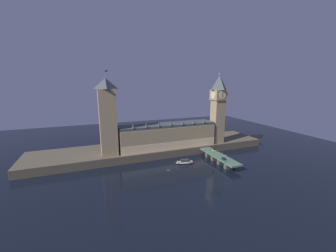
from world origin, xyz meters
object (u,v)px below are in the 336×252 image
at_px(victoria_tower, 108,117).
at_px(clock_tower, 218,107).
at_px(boat_upstream, 185,162).
at_px(pedestrian_mid_walk, 223,153).
at_px(car_northbound_trail, 224,159).
at_px(street_lamp_near, 226,158).
at_px(pedestrian_near_rail, 222,159).
at_px(street_lamp_far, 205,147).
at_px(car_southbound_trail, 214,150).

bearing_deg(victoria_tower, clock_tower, -0.72).
bearing_deg(boat_upstream, clock_tower, 27.75).
bearing_deg(pedestrian_mid_walk, car_northbound_trail, -121.52).
distance_m(clock_tower, street_lamp_near, 61.37).
bearing_deg(street_lamp_near, car_northbound_trail, 64.85).
height_order(pedestrian_near_rail, boat_upstream, pedestrian_near_rail).
distance_m(victoria_tower, boat_upstream, 72.73).
bearing_deg(street_lamp_near, victoria_tower, 149.42).
relative_size(street_lamp_far, boat_upstream, 0.39).
xyz_separation_m(clock_tower, boat_upstream, (-47.05, -24.76, -40.92)).
relative_size(street_lamp_near, boat_upstream, 0.40).
distance_m(pedestrian_mid_walk, street_lamp_near, 19.06).
bearing_deg(pedestrian_mid_walk, victoria_tower, 160.80).
bearing_deg(pedestrian_near_rail, street_lamp_near, -94.78).
height_order(street_lamp_near, street_lamp_far, street_lamp_near).
distance_m(victoria_tower, car_southbound_trail, 96.10).
xyz_separation_m(street_lamp_far, boat_upstream, (-23.84, -7.72, -8.07)).
distance_m(clock_tower, street_lamp_far, 43.68).
bearing_deg(boat_upstream, street_lamp_near, -42.34).
bearing_deg(car_northbound_trail, pedestrian_mid_walk, 58.48).
height_order(victoria_tower, pedestrian_mid_walk, victoria_tower).
bearing_deg(car_northbound_trail, victoria_tower, 153.18).
bearing_deg(clock_tower, pedestrian_near_rail, -118.69).
bearing_deg(pedestrian_mid_walk, street_lamp_near, -119.44).
xyz_separation_m(pedestrian_near_rail, street_lamp_far, (-0.40, 24.65, 2.82)).
height_order(victoria_tower, street_lamp_near, victoria_tower).
distance_m(street_lamp_near, boat_upstream, 33.29).
xyz_separation_m(clock_tower, car_southbound_trail, (-16.17, -20.93, -35.90)).
height_order(clock_tower, pedestrian_mid_walk, clock_tower).
xyz_separation_m(victoria_tower, car_northbound_trail, (83.47, -42.21, -31.79)).
bearing_deg(victoria_tower, street_lamp_far, -12.78).
bearing_deg(car_northbound_trail, clock_tower, 63.27).
bearing_deg(street_lamp_far, pedestrian_near_rail, -89.07).
xyz_separation_m(victoria_tower, street_lamp_far, (80.86, -18.34, -28.79)).
xyz_separation_m(car_southbound_trail, boat_upstream, (-30.88, -3.83, -5.02)).
distance_m(pedestrian_near_rail, boat_upstream, 30.03).
bearing_deg(victoria_tower, pedestrian_mid_walk, -19.20).
xyz_separation_m(clock_tower, street_lamp_far, (-23.22, -17.04, -32.85)).
distance_m(car_southbound_trail, pedestrian_mid_walk, 9.42).
bearing_deg(pedestrian_near_rail, street_lamp_far, 90.93).
bearing_deg(boat_upstream, pedestrian_mid_walk, -9.14).
bearing_deg(clock_tower, car_northbound_trail, -116.73).
bearing_deg(victoria_tower, boat_upstream, -24.56).
xyz_separation_m(pedestrian_mid_walk, boat_upstream, (-33.09, 5.32, -5.28)).
relative_size(victoria_tower, street_lamp_far, 11.44).
height_order(pedestrian_near_rail, street_lamp_far, street_lamp_far).
relative_size(street_lamp_near, street_lamp_far, 1.05).
relative_size(pedestrian_near_rail, boat_upstream, 0.11).
distance_m(pedestrian_mid_walk, boat_upstream, 33.93).
height_order(victoria_tower, car_southbound_trail, victoria_tower).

